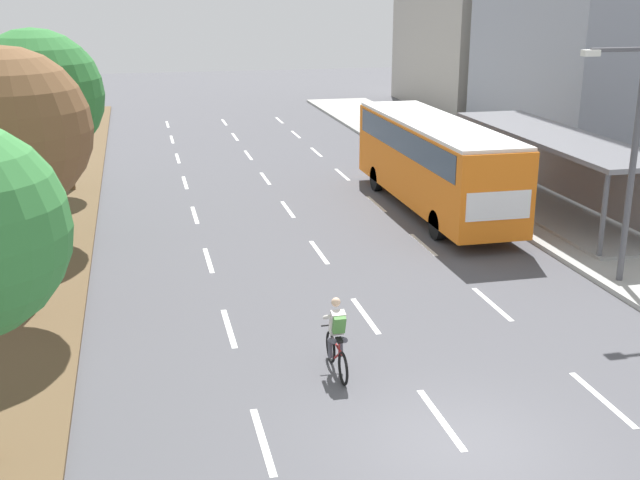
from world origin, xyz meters
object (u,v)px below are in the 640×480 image
(bus, at_px, (433,156))
(median_tree_fourth, at_px, (62,80))
(cyclist, at_px, (337,339))
(median_tree_second, at_px, (8,131))
(bus_shelter, at_px, (560,165))
(streetlight, at_px, (629,149))
(median_tree_third, at_px, (37,96))

(bus, height_order, median_tree_fourth, median_tree_fourth)
(cyclist, xyz_separation_m, median_tree_second, (-6.85, 4.63, 4.00))
(cyclist, bearing_deg, bus, 60.94)
(bus_shelter, bearing_deg, streetlight, -106.66)
(bus, relative_size, median_tree_fourth, 1.91)
(cyclist, relative_size, streetlight, 0.28)
(median_tree_second, bearing_deg, streetlight, -4.32)
(median_tree_second, height_order, median_tree_fourth, median_tree_second)
(bus_shelter, relative_size, median_tree_second, 1.71)
(median_tree_third, relative_size, median_tree_fourth, 1.14)
(median_tree_second, xyz_separation_m, median_tree_fourth, (0.22, 13.45, -0.25))
(cyclist, height_order, streetlight, streetlight)
(median_tree_third, bearing_deg, cyclist, -58.79)
(median_tree_third, bearing_deg, bus_shelter, -2.76)
(cyclist, relative_size, median_tree_fourth, 0.31)
(median_tree_third, relative_size, streetlight, 1.04)
(bus_shelter, bearing_deg, median_tree_second, -161.84)
(bus, xyz_separation_m, median_tree_fourth, (-13.37, 5.95, 2.48))
(median_tree_second, distance_m, median_tree_third, 6.72)
(bus, xyz_separation_m, cyclist, (-6.74, -12.13, -1.28))
(bus_shelter, height_order, median_tree_second, median_tree_second)
(median_tree_third, bearing_deg, median_tree_second, -89.76)
(bus_shelter, xyz_separation_m, cyclist, (-11.02, -10.49, -1.08))
(bus_shelter, relative_size, bus, 1.01)
(median_tree_second, bearing_deg, cyclist, -34.06)
(streetlight, bearing_deg, median_tree_fourth, 136.71)
(median_tree_second, relative_size, median_tree_fourth, 1.12)
(bus_shelter, distance_m, median_tree_third, 18.15)
(bus, relative_size, median_tree_third, 1.67)
(median_tree_fourth, bearing_deg, bus, -23.98)
(cyclist, distance_m, median_tree_fourth, 19.62)
(bus_shelter, bearing_deg, cyclist, -136.40)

